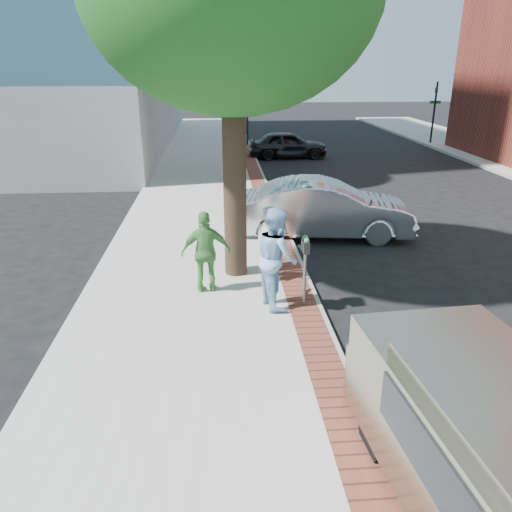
{
  "coord_description": "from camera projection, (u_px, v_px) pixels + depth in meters",
  "views": [
    {
      "loc": [
        -0.97,
        -9.07,
        4.8
      ],
      "look_at": [
        -0.25,
        0.22,
        1.2
      ],
      "focal_mm": 35.0,
      "sensor_mm": 36.0,
      "label": 1
    }
  ],
  "objects": [
    {
      "name": "parking_meter",
      "position": [
        305.0,
        256.0,
        9.95
      ],
      "size": [
        0.12,
        0.32,
        1.47
      ],
      "color": "gray",
      "rests_on": "sidewalk"
    },
    {
      "name": "sidewalk",
      "position": [
        204.0,
        207.0,
        17.54
      ],
      "size": [
        5.0,
        60.0,
        0.15
      ],
      "primitive_type": "cube",
      "color": "#9E9991",
      "rests_on": "ground"
    },
    {
      "name": "signal_far",
      "position": [
        435.0,
        108.0,
        30.79
      ],
      "size": [
        0.7,
        0.15,
        3.8
      ],
      "color": "black",
      "rests_on": "ground"
    },
    {
      "name": "office_base",
      "position": [
        10.0,
        115.0,
        29.05
      ],
      "size": [
        18.2,
        22.2,
        4.0
      ],
      "primitive_type": "cube",
      "color": "gray",
      "rests_on": "ground"
    },
    {
      "name": "curb",
      "position": [
        276.0,
        206.0,
        17.73
      ],
      "size": [
        0.1,
        60.0,
        0.15
      ],
      "primitive_type": "cube",
      "color": "gray",
      "rests_on": "ground"
    },
    {
      "name": "person_green",
      "position": [
        206.0,
        252.0,
        10.64
      ],
      "size": [
        1.09,
        0.54,
        1.79
      ],
      "primitive_type": "imported",
      "rotation": [
        0.0,
        0.0,
        3.24
      ],
      "color": "#4E9744",
      "rests_on": "sidewalk"
    },
    {
      "name": "brick_strip",
      "position": [
        266.0,
        204.0,
        17.67
      ],
      "size": [
        0.6,
        60.0,
        0.01
      ],
      "primitive_type": "cube",
      "color": "brown",
      "rests_on": "sidewalk"
    },
    {
      "name": "person_officer",
      "position": [
        276.0,
        257.0,
        9.97
      ],
      "size": [
        1.0,
        1.16,
        2.06
      ],
      "primitive_type": "imported",
      "rotation": [
        0.0,
        0.0,
        1.82
      ],
      "color": "#92BEE3",
      "rests_on": "sidewalk"
    },
    {
      "name": "sedan_silver",
      "position": [
        325.0,
        209.0,
        14.57
      ],
      "size": [
        5.25,
        2.36,
        1.67
      ],
      "primitive_type": "imported",
      "rotation": [
        0.0,
        0.0,
        1.45
      ],
      "color": "silver",
      "rests_on": "ground"
    },
    {
      "name": "signal_near",
      "position": [
        247.0,
        109.0,
        29.96
      ],
      "size": [
        0.7,
        0.15,
        3.8
      ],
      "color": "black",
      "rests_on": "ground"
    },
    {
      "name": "tree_far",
      "position": [
        227.0,
        50.0,
        19.46
      ],
      "size": [
        4.8,
        4.8,
        7.14
      ],
      "color": "black",
      "rests_on": "sidewalk"
    },
    {
      "name": "bg_car",
      "position": [
        288.0,
        145.0,
        27.0
      ],
      "size": [
        4.23,
        1.74,
        1.44
      ],
      "primitive_type": "imported",
      "rotation": [
        0.0,
        0.0,
        1.58
      ],
      "color": "black",
      "rests_on": "ground"
    },
    {
      "name": "ground",
      "position": [
        269.0,
        314.0,
        10.24
      ],
      "size": [
        120.0,
        120.0,
        0.0
      ],
      "primitive_type": "plane",
      "color": "black",
      "rests_on": "ground"
    },
    {
      "name": "person_gray",
      "position": [
        267.0,
        244.0,
        11.23
      ],
      "size": [
        0.43,
        0.64,
        1.72
      ],
      "primitive_type": "imported",
      "rotation": [
        0.0,
        0.0,
        -1.59
      ],
      "color": "silver",
      "rests_on": "sidewalk"
    },
    {
      "name": "van",
      "position": [
        510.0,
        468.0,
        5.01
      ],
      "size": [
        2.26,
        5.06,
        1.82
      ],
      "rotation": [
        0.0,
        0.0,
        0.08
      ],
      "color": "gray",
      "rests_on": "ground"
    }
  ]
}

